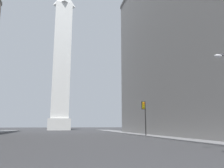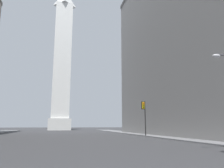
# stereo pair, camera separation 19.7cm
# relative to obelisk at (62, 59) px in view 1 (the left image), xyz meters

# --- Properties ---
(sidewalk_right) EXTENTS (5.00, 103.73, 0.15)m
(sidewalk_right) POSITION_rel_obelisk_xyz_m (16.07, -55.32, -28.33)
(sidewalk_right) COLOR slate
(sidewalk_right) RESTS_ON ground_plane
(obelisk) EXTENTS (8.41, 8.41, 58.98)m
(obelisk) POSITION_rel_obelisk_xyz_m (0.00, 0.00, 0.00)
(obelisk) COLOR silver
(obelisk) RESTS_ON ground_plane
(traffic_light_mid_right) EXTENTS (0.79, 0.51, 5.84)m
(traffic_light_mid_right) POSITION_rel_obelisk_xyz_m (13.64, -52.65, -24.56)
(traffic_light_mid_right) COLOR black
(traffic_light_mid_right) RESTS_ON ground_plane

